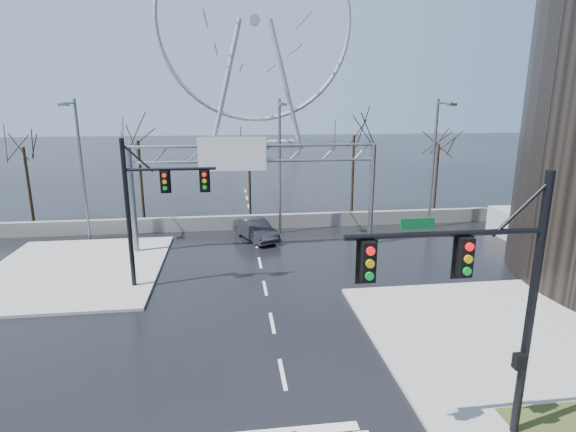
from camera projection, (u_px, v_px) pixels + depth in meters
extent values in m
plane|color=black|center=(283.00, 374.00, 16.50)|extent=(260.00, 260.00, 0.00)
cube|color=gray|center=(503.00, 329.00, 19.66)|extent=(12.00, 10.00, 0.15)
cube|color=gray|center=(75.00, 270.00, 26.64)|extent=(10.00, 12.00, 0.15)
cube|color=slate|center=(253.00, 222.00, 35.60)|extent=(52.00, 0.50, 1.10)
cylinder|color=black|center=(530.00, 313.00, 12.49)|extent=(0.24, 0.24, 8.00)
cylinder|color=black|center=(446.00, 234.00, 11.57)|extent=(5.40, 0.16, 0.16)
cube|color=black|center=(465.00, 257.00, 11.64)|extent=(0.35, 0.28, 1.05)
cube|color=black|center=(368.00, 261.00, 11.31)|extent=(0.35, 0.28, 1.05)
cylinder|color=black|center=(128.00, 216.00, 23.30)|extent=(0.24, 0.24, 8.00)
cylinder|color=black|center=(171.00, 169.00, 23.01)|extent=(4.60, 0.16, 0.16)
cube|color=black|center=(165.00, 181.00, 22.97)|extent=(0.35, 0.28, 1.05)
cube|color=black|center=(205.00, 180.00, 23.22)|extent=(0.35, 0.28, 1.05)
cylinder|color=slate|center=(133.00, 202.00, 29.07)|extent=(0.36, 0.36, 7.00)
cylinder|color=slate|center=(371.00, 195.00, 31.08)|extent=(0.36, 0.36, 7.00)
cylinder|color=slate|center=(255.00, 146.00, 29.22)|extent=(16.00, 0.20, 0.20)
cylinder|color=slate|center=(255.00, 161.00, 29.46)|extent=(16.00, 0.20, 0.20)
cube|color=#0A4C23|center=(232.00, 154.00, 29.01)|extent=(4.20, 0.10, 2.00)
cube|color=silver|center=(232.00, 154.00, 28.95)|extent=(4.40, 0.02, 2.20)
cylinder|color=slate|center=(82.00, 172.00, 31.57)|extent=(0.20, 0.20, 10.00)
cylinder|color=slate|center=(69.00, 103.00, 29.36)|extent=(0.12, 2.20, 0.12)
cube|color=slate|center=(64.00, 105.00, 28.43)|extent=(0.50, 0.70, 0.18)
cylinder|color=slate|center=(280.00, 168.00, 33.32)|extent=(0.20, 0.20, 10.00)
cylinder|color=slate|center=(281.00, 103.00, 31.12)|extent=(0.12, 2.20, 0.12)
cube|color=slate|center=(283.00, 105.00, 30.18)|extent=(0.50, 0.70, 0.18)
cylinder|color=slate|center=(433.00, 165.00, 34.83)|extent=(0.20, 0.20, 10.00)
cylinder|color=slate|center=(445.00, 103.00, 32.63)|extent=(0.12, 2.20, 0.12)
cube|color=slate|center=(451.00, 104.00, 31.69)|extent=(0.50, 0.70, 0.18)
cylinder|color=black|center=(29.00, 186.00, 36.55)|extent=(0.24, 0.24, 6.30)
cylinder|color=black|center=(141.00, 182.00, 37.15)|extent=(0.24, 0.24, 6.75)
cylinder|color=black|center=(250.00, 183.00, 39.35)|extent=(0.24, 0.24, 5.85)
cylinder|color=black|center=(353.00, 176.00, 39.38)|extent=(0.24, 0.24, 7.02)
cylinder|color=black|center=(436.00, 178.00, 40.97)|extent=(0.24, 0.24, 6.12)
cube|color=gray|center=(257.00, 143.00, 108.37)|extent=(18.00, 6.00, 1.00)
torus|color=#B2B2B7|center=(255.00, 20.00, 101.67)|extent=(45.00, 1.00, 45.00)
cylinder|color=#B2B2B7|center=(255.00, 20.00, 101.67)|extent=(2.40, 1.50, 2.40)
cylinder|color=#B2B2B7|center=(226.00, 84.00, 104.20)|extent=(8.28, 1.20, 28.82)
cylinder|color=#B2B2B7|center=(285.00, 85.00, 105.96)|extent=(8.28, 1.20, 28.82)
imported|color=black|center=(256.00, 229.00, 32.67)|extent=(3.30, 4.86, 1.52)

